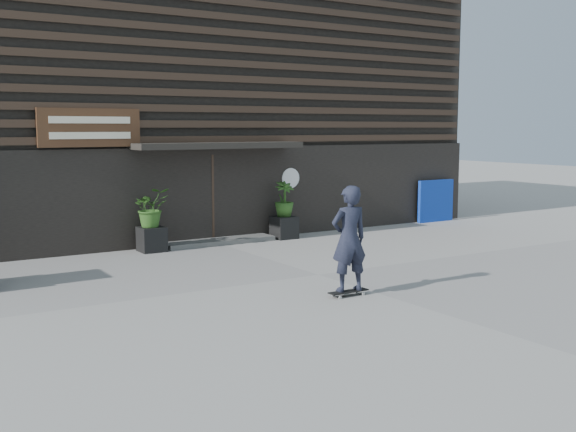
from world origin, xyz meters
TOP-DOWN VIEW (x-y plane):
  - ground at (0.00, 0.00)m, footprint 80.00×80.00m
  - entrance_step at (0.00, 4.60)m, footprint 3.00×0.80m
  - planter_pot_left at (-1.90, 4.40)m, footprint 0.60×0.60m
  - bamboo_left at (-1.90, 4.40)m, footprint 0.86×0.75m
  - planter_pot_right at (1.90, 4.40)m, footprint 0.60×0.60m
  - bamboo_right at (1.90, 4.40)m, footprint 0.54×0.54m
  - blue_tarp at (7.81, 4.70)m, footprint 1.43×0.14m
  - building at (-0.00, 9.96)m, footprint 18.00×11.00m
  - skateboarder at (-0.57, -1.78)m, footprint 0.78×0.53m

SIDE VIEW (x-z plane):
  - ground at x=0.00m, z-range 0.00..0.00m
  - entrance_step at x=0.00m, z-range 0.00..0.12m
  - planter_pot_left at x=-1.90m, z-range 0.00..0.60m
  - planter_pot_right at x=1.90m, z-range 0.00..0.60m
  - blue_tarp at x=7.81m, z-range 0.00..1.34m
  - skateboarder at x=-0.57m, z-range 0.04..2.04m
  - bamboo_left at x=-1.90m, z-range 0.60..1.56m
  - bamboo_right at x=1.90m, z-range 0.60..1.56m
  - building at x=0.00m, z-range -0.01..7.99m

